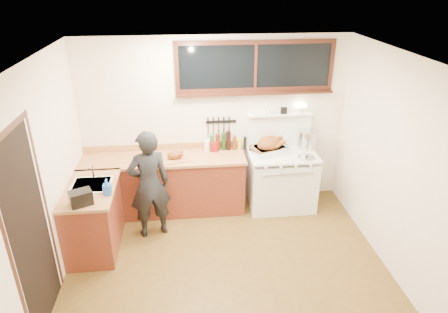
{
  "coord_description": "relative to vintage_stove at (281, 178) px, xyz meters",
  "views": [
    {
      "loc": [
        -0.46,
        -3.94,
        3.39
      ],
      "look_at": [
        0.05,
        0.85,
        1.15
      ],
      "focal_mm": 32.0,
      "sensor_mm": 36.0,
      "label": 1
    }
  ],
  "objects": [
    {
      "name": "pot_lid",
      "position": [
        0.31,
        -0.21,
        0.45
      ],
      "size": [
        0.31,
        0.31,
        0.04
      ],
      "color": "silver",
      "rests_on": "vintage_stove"
    },
    {
      "name": "ground_plane",
      "position": [
        -1.0,
        -1.41,
        -0.48
      ],
      "size": [
        4.0,
        3.5,
        0.02
      ],
      "primitive_type": "cube",
      "color": "#533B16"
    },
    {
      "name": "cutting_board",
      "position": [
        -1.61,
        -0.05,
        0.49
      ],
      "size": [
        0.47,
        0.4,
        0.14
      ],
      "color": "#B07645",
      "rests_on": "counter_back"
    },
    {
      "name": "left_doorway",
      "position": [
        -2.99,
        -1.96,
        0.62
      ],
      "size": [
        0.02,
        1.04,
        2.17
      ],
      "color": "black",
      "rests_on": "ground"
    },
    {
      "name": "sink_unit",
      "position": [
        -2.68,
        -0.71,
        0.38
      ],
      "size": [
        0.5,
        0.45,
        0.37
      ],
      "color": "white",
      "rests_on": "counter_left"
    },
    {
      "name": "counter_left",
      "position": [
        -2.7,
        -0.79,
        -0.02
      ],
      "size": [
        0.64,
        1.09,
        0.9
      ],
      "color": "maroon",
      "rests_on": "ground"
    },
    {
      "name": "toaster",
      "position": [
        -2.7,
        -1.18,
        0.52
      ],
      "size": [
        0.3,
        0.26,
        0.17
      ],
      "color": "black",
      "rests_on": "counter_left"
    },
    {
      "name": "counter_back",
      "position": [
        -1.8,
        0.04,
        -0.01
      ],
      "size": [
        2.44,
        0.64,
        1.0
      ],
      "color": "maroon",
      "rests_on": "ground"
    },
    {
      "name": "back_window",
      "position": [
        -0.4,
        0.31,
        1.6
      ],
      "size": [
        2.32,
        0.13,
        0.77
      ],
      "color": "black",
      "rests_on": "room_shell"
    },
    {
      "name": "saucepan",
      "position": [
        0.04,
        0.26,
        0.49
      ],
      "size": [
        0.15,
        0.27,
        0.11
      ],
      "color": "silver",
      "rests_on": "vintage_stove"
    },
    {
      "name": "room_shell",
      "position": [
        -1.0,
        -1.41,
        1.18
      ],
      "size": [
        4.1,
        3.6,
        2.65
      ],
      "color": "white",
      "rests_on": "ground"
    },
    {
      "name": "soap_bottle",
      "position": [
        -2.43,
        -0.97,
        0.54
      ],
      "size": [
        0.1,
        0.1,
        0.21
      ],
      "color": "blue",
      "rests_on": "counter_left"
    },
    {
      "name": "knife_strip",
      "position": [
        -0.92,
        0.32,
        0.84
      ],
      "size": [
        0.46,
        0.03,
        0.28
      ],
      "color": "black",
      "rests_on": "room_shell"
    },
    {
      "name": "bottle_cluster",
      "position": [
        -0.83,
        0.22,
        0.56
      ],
      "size": [
        0.57,
        0.07,
        0.3
      ],
      "color": "black",
      "rests_on": "counter_back"
    },
    {
      "name": "man",
      "position": [
        -1.96,
        -0.56,
        0.31
      ],
      "size": [
        0.65,
        0.52,
        1.56
      ],
      "color": "black",
      "rests_on": "ground"
    },
    {
      "name": "roast_turkey",
      "position": [
        -0.2,
        0.05,
        0.54
      ],
      "size": [
        0.58,
        0.51,
        0.26
      ],
      "color": "silver",
      "rests_on": "vintage_stove"
    },
    {
      "name": "vintage_stove",
      "position": [
        0.0,
        0.0,
        0.0
      ],
      "size": [
        1.02,
        0.74,
        1.58
      ],
      "color": "white",
      "rests_on": "ground"
    },
    {
      "name": "pitcher",
      "position": [
        -1.13,
        0.22,
        0.52
      ],
      "size": [
        0.11,
        0.11,
        0.17
      ],
      "color": "white",
      "rests_on": "counter_back"
    },
    {
      "name": "stockpot",
      "position": [
        0.41,
        0.15,
        0.58
      ],
      "size": [
        0.34,
        0.34,
        0.29
      ],
      "color": "silver",
      "rests_on": "vintage_stove"
    },
    {
      "name": "coffee_tin",
      "position": [
        -1.02,
        0.18,
        0.51
      ],
      "size": [
        0.11,
        0.1,
        0.15
      ],
      "color": "maroon",
      "rests_on": "counter_back"
    }
  ]
}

